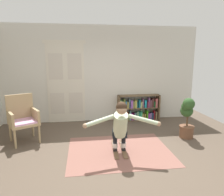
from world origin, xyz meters
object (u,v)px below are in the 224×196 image
object	(u,v)px
wicker_chair	(23,117)
person_skier	(120,124)
potted_plant	(187,117)
bookshelf	(138,109)
skis_pair	(119,149)

from	to	relation	value
wicker_chair	person_skier	size ratio (longest dim) A/B	0.75
potted_plant	person_skier	distance (m)	1.91
bookshelf	person_skier	distance (m)	2.50
bookshelf	wicker_chair	xyz separation A→B (m)	(-3.13, -1.25, 0.22)
bookshelf	person_skier	world-z (taller)	person_skier
skis_pair	wicker_chair	bearing A→B (deg)	159.13
wicker_chair	person_skier	xyz separation A→B (m)	(2.13, -1.03, 0.07)
potted_plant	skis_pair	xyz separation A→B (m)	(-1.76, -0.47, -0.51)
wicker_chair	potted_plant	bearing A→B (deg)	-5.07
potted_plant	person_skier	bearing A→B (deg)	-159.03
bookshelf	skis_pair	size ratio (longest dim) A/B	1.58
bookshelf	person_skier	size ratio (longest dim) A/B	0.90
bookshelf	wicker_chair	distance (m)	3.37
wicker_chair	potted_plant	size ratio (longest dim) A/B	1.09
bookshelf	potted_plant	distance (m)	1.78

